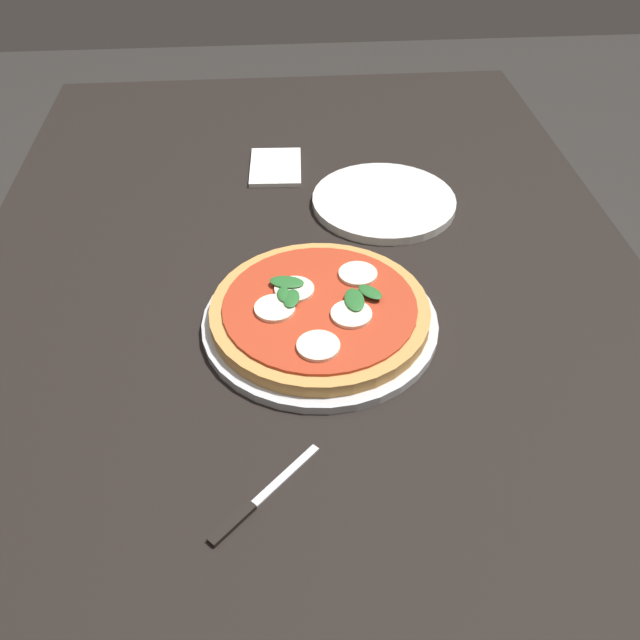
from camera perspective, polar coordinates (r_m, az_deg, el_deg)
ground_plane at (r=1.51m, az=-0.61°, el=-18.57°), size 6.00×6.00×0.00m
dining_table at (r=1.02m, az=-0.85°, el=-0.71°), size 1.52×0.99×0.71m
serving_tray at (r=0.90m, az=0.00°, el=-0.19°), size 0.31×0.31×0.01m
pizza at (r=0.89m, az=-0.01°, el=0.81°), size 0.29×0.29×0.03m
plate_white at (r=1.14m, az=5.38°, el=9.89°), size 0.24×0.24×0.01m
napkin at (r=1.25m, az=-3.75°, el=12.69°), size 0.13×0.10×0.01m
knife at (r=0.72m, az=-5.69°, el=-15.20°), size 0.12×0.12×0.01m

